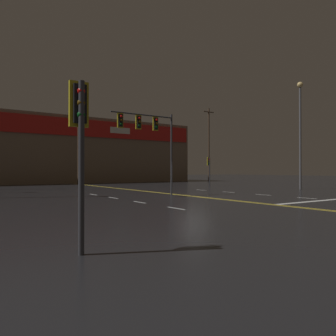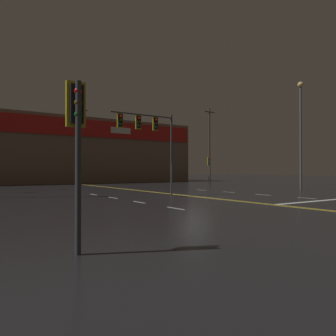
# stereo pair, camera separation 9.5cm
# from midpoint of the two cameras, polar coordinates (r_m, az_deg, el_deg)

# --- Properties ---
(ground_plane) EXTENTS (200.00, 200.00, 0.00)m
(ground_plane) POSITION_cam_midpoint_polar(r_m,az_deg,el_deg) (23.04, 4.21, -4.92)
(ground_plane) COLOR black
(road_markings) EXTENTS (15.48, 60.00, 0.01)m
(road_markings) POSITION_cam_midpoint_polar(r_m,az_deg,el_deg) (22.64, 8.52, -4.99)
(road_markings) COLOR gold
(road_markings) RESTS_ON ground
(traffic_signal_median) EXTENTS (4.90, 0.36, 5.94)m
(traffic_signal_median) POSITION_cam_midpoint_polar(r_m,az_deg,el_deg) (23.16, -3.74, 6.69)
(traffic_signal_median) COLOR #38383D
(traffic_signal_median) RESTS_ON ground
(traffic_signal_corner_northeast) EXTENTS (0.42, 0.36, 3.42)m
(traffic_signal_corner_northeast) POSITION_cam_midpoint_polar(r_m,az_deg,el_deg) (39.72, 7.08, 0.56)
(traffic_signal_corner_northeast) COLOR #38383D
(traffic_signal_corner_northeast) RESTS_ON ground
(traffic_signal_corner_southwest) EXTENTS (0.42, 0.36, 3.72)m
(traffic_signal_corner_southwest) POSITION_cam_midpoint_polar(r_m,az_deg,el_deg) (7.35, -15.45, 6.99)
(traffic_signal_corner_southwest) COLOR #38383D
(traffic_signal_corner_southwest) RESTS_ON ground
(streetlight_near_left) EXTENTS (0.56, 0.56, 10.41)m
(streetlight_near_left) POSITION_cam_midpoint_polar(r_m,az_deg,el_deg) (34.44, 21.96, 7.51)
(streetlight_near_left) COLOR #59595E
(streetlight_near_left) RESTS_ON ground
(building_backdrop) EXTENTS (39.09, 10.23, 9.43)m
(building_backdrop) POSITION_cam_midpoint_polar(r_m,az_deg,el_deg) (51.61, -17.76, 2.81)
(building_backdrop) COLOR #7A6651
(building_backdrop) RESTS_ON ground
(utility_pole_row) EXTENTS (45.91, 0.26, 12.95)m
(utility_pole_row) POSITION_cam_midpoint_polar(r_m,az_deg,el_deg) (44.16, -15.61, 5.23)
(utility_pole_row) COLOR #4C3828
(utility_pole_row) RESTS_ON ground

